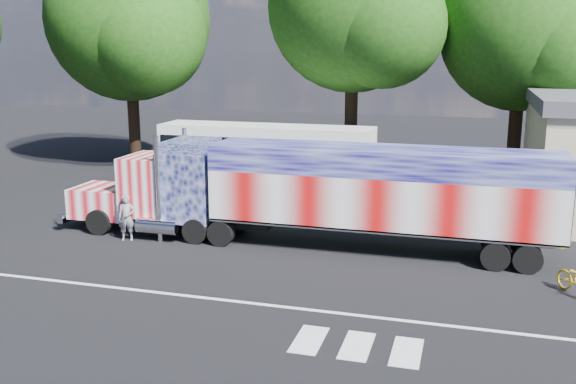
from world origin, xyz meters
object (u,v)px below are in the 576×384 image
(coach_bus, at_px, (266,156))
(tree_nw_a, at_px, (131,20))
(semi_truck, at_px, (318,191))
(tree_n_mid, at_px, (356,7))
(tree_ne_a, at_px, (526,29))
(woman, at_px, (127,218))

(coach_bus, bearing_deg, tree_nw_a, 157.15)
(semi_truck, relative_size, tree_n_mid, 1.35)
(tree_ne_a, relative_size, tree_nw_a, 0.91)
(semi_truck, height_order, tree_n_mid, tree_n_mid)
(coach_bus, height_order, tree_nw_a, tree_nw_a)
(coach_bus, distance_m, tree_ne_a, 14.89)
(tree_nw_a, height_order, tree_n_mid, tree_n_mid)
(tree_ne_a, height_order, tree_nw_a, tree_nw_a)
(semi_truck, bearing_deg, tree_nw_a, 138.13)
(coach_bus, height_order, tree_ne_a, tree_ne_a)
(tree_ne_a, distance_m, tree_n_mid, 8.82)
(semi_truck, height_order, tree_ne_a, tree_ne_a)
(semi_truck, relative_size, woman, 10.75)
(woman, height_order, tree_n_mid, tree_n_mid)
(coach_bus, xyz_separation_m, woman, (-2.13, -10.34, -0.80))
(semi_truck, distance_m, tree_n_mid, 14.81)
(semi_truck, relative_size, tree_ne_a, 1.52)
(woman, distance_m, tree_nw_a, 18.05)
(coach_bus, xyz_separation_m, tree_ne_a, (12.45, 5.18, 6.33))
(tree_ne_a, distance_m, tree_nw_a, 22.16)
(tree_ne_a, bearing_deg, tree_n_mid, -172.00)
(woman, relative_size, tree_ne_a, 0.14)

